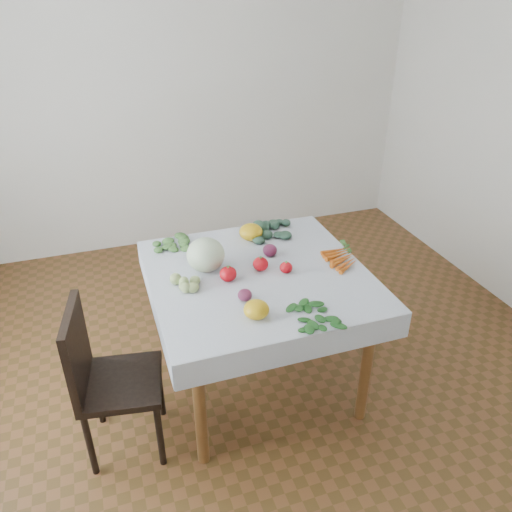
{
  "coord_description": "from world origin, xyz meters",
  "views": [
    {
      "loc": [
        -0.73,
        -2.11,
        2.13
      ],
      "look_at": [
        0.01,
        0.07,
        0.82
      ],
      "focal_mm": 35.0,
      "sensor_mm": 36.0,
      "label": 1
    }
  ],
  "objects_px": {
    "heirloom_back": "(251,232)",
    "chair": "(103,373)",
    "cabbage": "(206,255)",
    "carrot_bunch": "(342,258)",
    "table": "(258,289)"
  },
  "relations": [
    {
      "from": "heirloom_back",
      "to": "table",
      "type": "bearing_deg",
      "value": -102.26
    },
    {
      "from": "chair",
      "to": "carrot_bunch",
      "type": "height_order",
      "value": "chair"
    },
    {
      "from": "cabbage",
      "to": "carrot_bunch",
      "type": "height_order",
      "value": "cabbage"
    },
    {
      "from": "table",
      "to": "cabbage",
      "type": "relative_size",
      "value": 4.98
    },
    {
      "from": "chair",
      "to": "carrot_bunch",
      "type": "relative_size",
      "value": 3.37
    },
    {
      "from": "chair",
      "to": "carrot_bunch",
      "type": "xyz_separation_m",
      "value": [
        1.33,
        0.18,
        0.29
      ]
    },
    {
      "from": "heirloom_back",
      "to": "chair",
      "type": "bearing_deg",
      "value": -148.32
    },
    {
      "from": "table",
      "to": "heirloom_back",
      "type": "relative_size",
      "value": 7.25
    },
    {
      "from": "chair",
      "to": "cabbage",
      "type": "relative_size",
      "value": 4.19
    },
    {
      "from": "carrot_bunch",
      "to": "cabbage",
      "type": "bearing_deg",
      "value": 169.12
    },
    {
      "from": "heirloom_back",
      "to": "carrot_bunch",
      "type": "bearing_deg",
      "value": -44.8
    },
    {
      "from": "cabbage",
      "to": "carrot_bunch",
      "type": "xyz_separation_m",
      "value": [
        0.73,
        -0.14,
        -0.08
      ]
    },
    {
      "from": "carrot_bunch",
      "to": "table",
      "type": "bearing_deg",
      "value": 177.96
    },
    {
      "from": "chair",
      "to": "cabbage",
      "type": "xyz_separation_m",
      "value": [
        0.6,
        0.32,
        0.36
      ]
    },
    {
      "from": "chair",
      "to": "cabbage",
      "type": "height_order",
      "value": "cabbage"
    }
  ]
}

